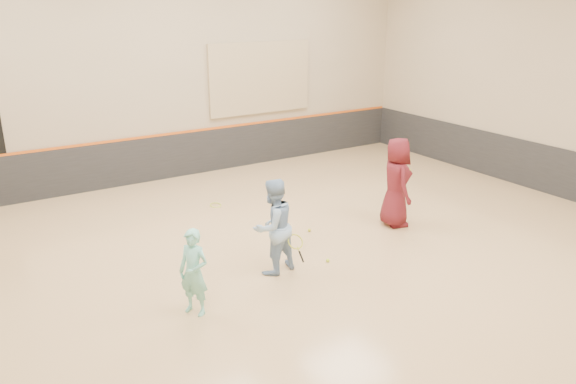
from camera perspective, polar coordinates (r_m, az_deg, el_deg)
room at (r=10.31m, az=0.12°, el=-2.60°), size 15.04×12.04×6.22m
wainscot_back at (r=15.51m, az=-11.80°, el=3.58°), size 14.90×0.04×1.20m
wainscot_right at (r=15.51m, az=24.14°, el=2.30°), size 0.04×11.90×1.20m
accent_stripe at (r=15.35m, az=-11.94°, el=5.80°), size 14.90×0.03×0.06m
acoustic_panel at (r=16.28m, az=-2.83°, el=11.49°), size 3.20×0.08×2.00m
girl at (r=8.70m, az=-9.54°, el=-8.05°), size 0.55×0.60×1.38m
instructor at (r=9.78m, az=-1.51°, el=-3.53°), size 0.95×0.81×1.73m
young_man at (r=12.06m, az=10.94°, el=0.98°), size 0.88×1.08×1.91m
held_racket at (r=9.81m, az=0.76°, el=-5.07°), size 0.46×0.46×0.49m
spare_racket at (r=13.32m, az=-7.37°, el=-1.15°), size 0.60×0.60×0.12m
ball_under_racket at (r=10.48m, az=4.07°, el=-6.94°), size 0.07×0.07×0.07m
ball_in_hand at (r=11.88m, az=12.20°, el=2.19°), size 0.07×0.07×0.07m
ball_beside_spare at (r=11.78m, az=2.18°, el=-3.89°), size 0.07×0.07×0.07m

